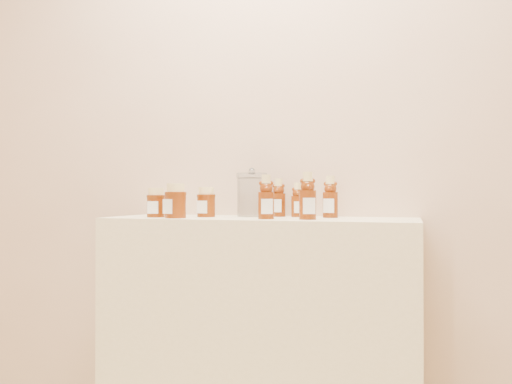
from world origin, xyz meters
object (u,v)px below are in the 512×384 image
(honey_jar_left, at_px, (156,203))
(glass_canister, at_px, (252,193))
(display_table, at_px, (259,334))
(bear_bottle_front_left, at_px, (266,194))
(bear_bottle_back_left, at_px, (279,195))

(honey_jar_left, height_order, glass_canister, glass_canister)
(display_table, relative_size, glass_canister, 6.20)
(bear_bottle_front_left, distance_m, honey_jar_left, 0.47)
(bear_bottle_front_left, xyz_separation_m, honey_jar_left, (-0.46, 0.02, -0.03))
(bear_bottle_back_left, distance_m, bear_bottle_front_left, 0.22)
(bear_bottle_front_left, relative_size, glass_canister, 0.95)
(bear_bottle_front_left, height_order, glass_canister, glass_canister)
(bear_bottle_back_left, distance_m, glass_canister, 0.11)
(display_table, bearing_deg, glass_canister, 122.79)
(display_table, bearing_deg, honey_jar_left, -169.92)
(bear_bottle_back_left, height_order, honey_jar_left, bear_bottle_back_left)
(display_table, relative_size, honey_jar_left, 10.29)
(bear_bottle_front_left, bearing_deg, honey_jar_left, 155.74)
(bear_bottle_back_left, xyz_separation_m, glass_canister, (-0.11, -0.03, 0.01))
(honey_jar_left, bearing_deg, bear_bottle_front_left, -11.23)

